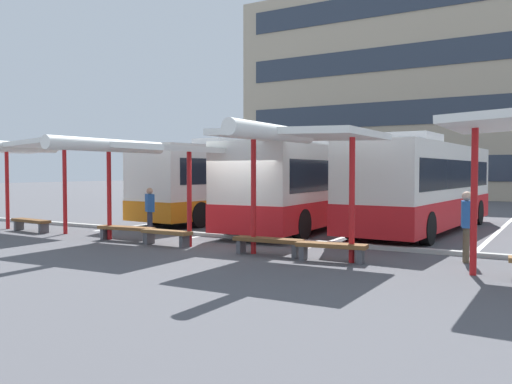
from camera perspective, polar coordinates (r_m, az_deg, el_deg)
ground_plane at (r=16.01m, az=-1.74°, el=-5.58°), size 160.00×160.00×0.00m
terminal_building at (r=49.33m, az=20.60°, el=9.75°), size 34.67×13.10×20.18m
coach_bus_0 at (r=24.53m, az=-1.52°, el=1.03°), size 3.63×12.08×3.58m
coach_bus_1 at (r=21.12m, az=6.51°, el=0.61°), size 3.17×12.07×3.46m
coach_bus_2 at (r=20.14m, az=17.55°, el=0.44°), size 3.18×10.60×3.47m
lane_stripe_0 at (r=25.41m, az=-5.36°, el=-2.66°), size 0.16×14.00×0.01m
lane_stripe_1 at (r=23.20m, az=3.18°, el=-3.13°), size 0.16×14.00×0.01m
lane_stripe_2 at (r=21.60m, az=13.26°, el=-3.59°), size 0.16×14.00×0.01m
lane_stripe_3 at (r=20.76m, az=24.54°, el=-3.97°), size 0.16×14.00×0.01m
waiting_shelter_0 at (r=20.62m, az=-23.35°, el=4.32°), size 4.20×4.65×3.26m
bench_0 at (r=20.73m, az=-23.07°, el=-3.01°), size 1.97×0.64×0.45m
waiting_shelter_1 at (r=16.19m, az=-12.34°, el=4.62°), size 4.20×5.30×3.14m
bench_1 at (r=17.11m, az=-13.82°, el=-3.98°), size 2.00×0.59×0.45m
bench_2 at (r=15.76m, az=-9.61°, el=-4.51°), size 1.67×0.48×0.45m
waiting_shelter_2 at (r=13.08m, az=4.27°, el=5.89°), size 3.73×4.81×3.25m
bench_3 at (r=13.81m, az=1.30°, el=-5.41°), size 1.91×0.52×0.45m
bench_4 at (r=12.95m, az=8.11°, el=-5.97°), size 1.75×0.64×0.45m
platform_kerb at (r=16.81m, az=0.01°, el=-5.00°), size 44.00×0.24×0.12m
waiting_passenger_2 at (r=18.38m, az=-11.36°, el=-1.69°), size 0.51×0.45×1.62m
waiting_passenger_3 at (r=13.61m, az=21.70°, el=-2.94°), size 0.32×0.53×1.70m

